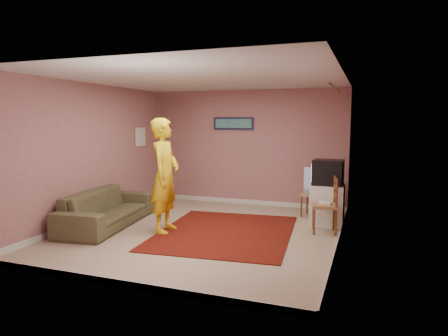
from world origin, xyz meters
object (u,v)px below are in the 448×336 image
(tv_cabinet, at_px, (327,205))
(person, at_px, (165,175))
(chair_a, at_px, (313,189))
(crt_tv, at_px, (328,172))
(chair_b, at_px, (325,199))
(sofa, at_px, (107,208))

(tv_cabinet, height_order, person, person)
(chair_a, bearing_deg, tv_cabinet, -48.11)
(person, bearing_deg, crt_tv, -67.92)
(chair_b, bearing_deg, tv_cabinet, 171.29)
(crt_tv, bearing_deg, sofa, -156.16)
(crt_tv, xyz_separation_m, sofa, (-3.74, -1.49, -0.65))
(person, bearing_deg, chair_b, -78.37)
(chair_a, relative_size, person, 0.25)
(tv_cabinet, xyz_separation_m, person, (-2.58, -1.42, 0.60))
(chair_a, relative_size, sofa, 0.22)
(sofa, distance_m, person, 1.34)
(crt_tv, bearing_deg, chair_a, 122.78)
(chair_a, bearing_deg, person, -127.92)
(tv_cabinet, bearing_deg, chair_b, -89.12)
(crt_tv, distance_m, chair_a, 0.76)
(tv_cabinet, height_order, crt_tv, crt_tv)
(chair_a, xyz_separation_m, person, (-2.25, -1.97, 0.42))
(crt_tv, bearing_deg, person, -148.98)
(crt_tv, relative_size, sofa, 0.25)
(chair_a, bearing_deg, sofa, -138.30)
(tv_cabinet, bearing_deg, person, -151.17)
(tv_cabinet, relative_size, person, 0.38)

